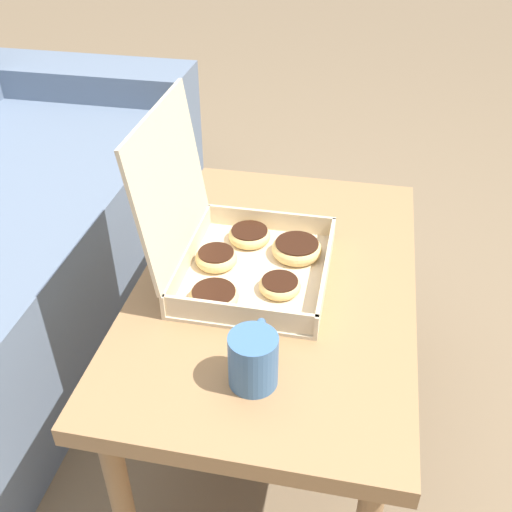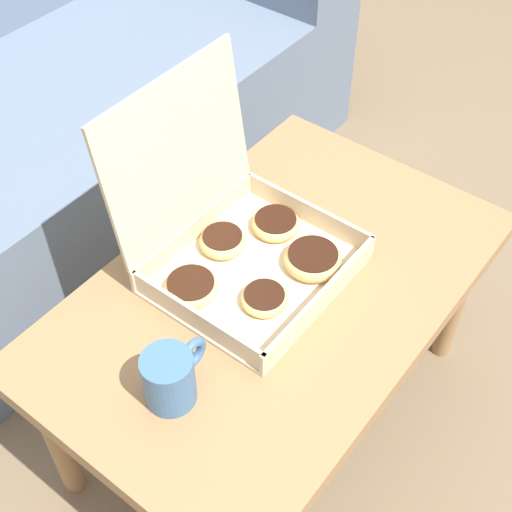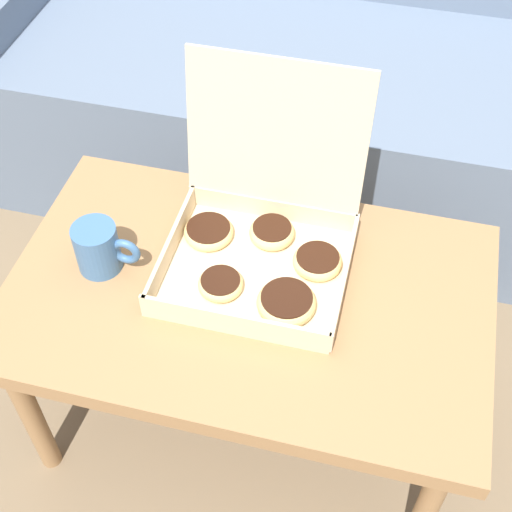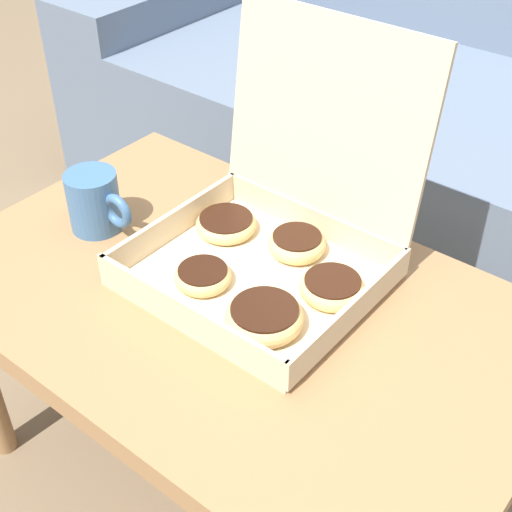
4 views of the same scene
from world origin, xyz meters
name	(u,v)px [view 2 (image 2 of 4)]	position (x,y,z in m)	size (l,w,h in m)	color
ground_plane	(228,383)	(0.00, 0.00, 0.00)	(12.00, 12.00, 0.00)	#756047
coffee_table	(274,303)	(0.00, -0.13, 0.41)	(0.94, 0.59, 0.46)	#997047
pastry_box	(242,241)	(0.01, -0.04, 0.52)	(0.36, 0.36, 0.36)	beige
coffee_mug	(170,377)	(-0.30, -0.14, 0.51)	(0.13, 0.09, 0.10)	#3D6693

